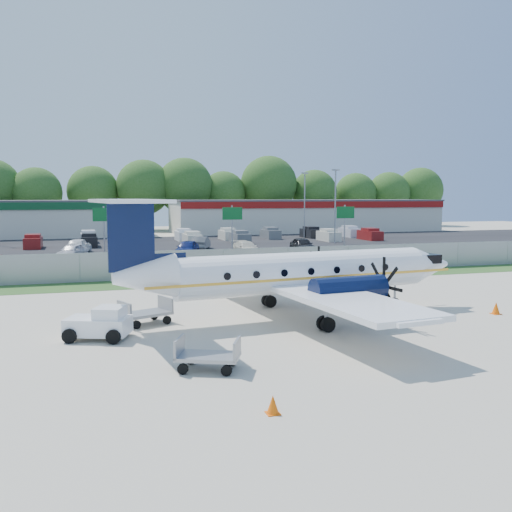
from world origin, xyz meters
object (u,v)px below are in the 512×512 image
object	(u,v)px
pushback_tug	(101,324)
baggage_cart_far	(208,355)
baggage_cart_near	(145,313)
aircraft	(297,272)

from	to	relation	value
pushback_tug	baggage_cart_far	distance (m)	6.33
pushback_tug	baggage_cart_near	xyz separation A→B (m)	(2.03, 2.18, -0.11)
baggage_cart_near	baggage_cart_far	size ratio (longest dim) A/B	1.05
baggage_cart_near	pushback_tug	bearing A→B (deg)	-133.04
baggage_cart_far	baggage_cart_near	bearing A→B (deg)	99.38
aircraft	baggage_cart_far	distance (m)	9.17
pushback_tug	baggage_cart_far	xyz separation A→B (m)	(3.29, -5.41, -0.14)
aircraft	pushback_tug	size ratio (longest dim) A/B	6.46
aircraft	pushback_tug	xyz separation A→B (m)	(-9.12, -1.46, -1.56)
pushback_tug	baggage_cart_far	bearing A→B (deg)	-58.69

